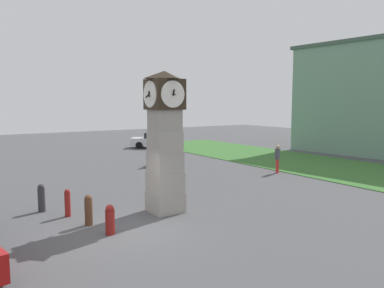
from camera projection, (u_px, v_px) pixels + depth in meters
ground_plane at (130, 231)px, 12.51m from camera, size 88.45×88.45×0.00m
clock_tower at (165, 141)px, 14.44m from camera, size 1.61×1.61×5.46m
bollard_near_tower at (41, 198)px, 14.65m from camera, size 0.27×0.27×1.10m
bollard_mid_row at (68, 203)px, 14.02m from camera, size 0.22×0.22×1.05m
bollard_far_row at (89, 210)px, 13.02m from camera, size 0.27×0.27×1.09m
bollard_end_row at (110, 219)px, 12.11m from camera, size 0.30×0.30×0.99m
car_far_lot at (155, 140)px, 35.56m from camera, size 3.86×4.52×1.47m
bench at (154, 158)px, 25.24m from camera, size 1.48×1.53×0.90m
pedestrian_crossing_lot at (278, 157)px, 22.71m from camera, size 0.41×0.47×1.72m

